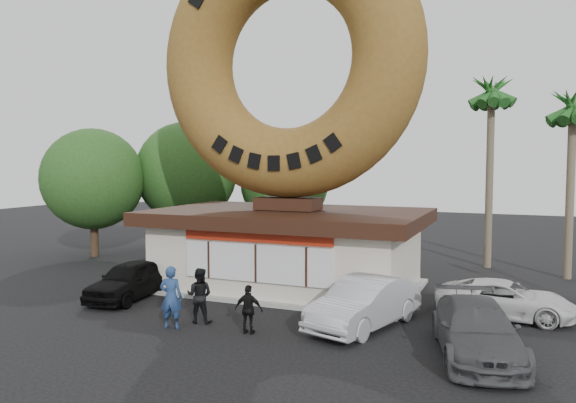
# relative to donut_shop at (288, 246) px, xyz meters

# --- Properties ---
(ground) EXTENTS (90.00, 90.00, 0.00)m
(ground) POSITION_rel_donut_shop_xyz_m (0.00, -5.98, -1.77)
(ground) COLOR black
(ground) RESTS_ON ground
(donut_shop) EXTENTS (11.20, 7.20, 3.80)m
(donut_shop) POSITION_rel_donut_shop_xyz_m (0.00, 0.00, 0.00)
(donut_shop) COLOR beige
(donut_shop) RESTS_ON ground
(giant_donut) EXTENTS (11.29, 2.88, 11.29)m
(giant_donut) POSITION_rel_donut_shop_xyz_m (0.00, 0.02, 7.68)
(giant_donut) COLOR brown
(giant_donut) RESTS_ON donut_shop
(tree_west) EXTENTS (6.00, 6.00, 7.65)m
(tree_west) POSITION_rel_donut_shop_xyz_m (-9.50, 7.02, 2.87)
(tree_west) COLOR #473321
(tree_west) RESTS_ON ground
(tree_mid) EXTENTS (5.20, 5.20, 6.63)m
(tree_mid) POSITION_rel_donut_shop_xyz_m (-4.00, 9.02, 2.25)
(tree_mid) COLOR #473321
(tree_mid) RESTS_ON ground
(tree_far) EXTENTS (5.60, 5.60, 7.14)m
(tree_far) POSITION_rel_donut_shop_xyz_m (-13.00, 3.02, 2.56)
(tree_far) COLOR #473321
(tree_far) RESTS_ON ground
(palm_near) EXTENTS (2.60, 2.60, 9.75)m
(palm_near) POSITION_rel_donut_shop_xyz_m (7.50, 8.02, 6.65)
(palm_near) COLOR #726651
(palm_near) RESTS_ON ground
(palm_far) EXTENTS (2.60, 2.60, 8.75)m
(palm_far) POSITION_rel_donut_shop_xyz_m (11.00, 6.52, 5.72)
(palm_far) COLOR #726651
(palm_far) RESTS_ON ground
(street_lamp) EXTENTS (2.11, 0.20, 8.00)m
(street_lamp) POSITION_rel_donut_shop_xyz_m (-1.86, 10.02, 2.72)
(street_lamp) COLOR #59595E
(street_lamp) RESTS_ON ground
(person_left) EXTENTS (0.83, 0.65, 2.01)m
(person_left) POSITION_rel_donut_shop_xyz_m (-1.19, -6.78, -0.76)
(person_left) COLOR navy
(person_left) RESTS_ON ground
(person_center) EXTENTS (1.00, 0.85, 1.82)m
(person_center) POSITION_rel_donut_shop_xyz_m (-0.70, -5.89, -0.86)
(person_center) COLOR black
(person_center) RESTS_ON ground
(person_right) EXTENTS (0.93, 0.47, 1.52)m
(person_right) POSITION_rel_donut_shop_xyz_m (1.35, -6.35, -1.01)
(person_right) COLOR black
(person_right) RESTS_ON ground
(car_black) EXTENTS (2.15, 4.42, 1.46)m
(car_black) POSITION_rel_donut_shop_xyz_m (-4.93, -4.15, -1.04)
(car_black) COLOR black
(car_black) RESTS_ON ground
(car_silver) EXTENTS (2.92, 5.05, 1.57)m
(car_silver) POSITION_rel_donut_shop_xyz_m (4.45, -4.29, -0.98)
(car_silver) COLOR #B8B8BE
(car_silver) RESTS_ON ground
(car_grey) EXTENTS (3.20, 5.39, 1.46)m
(car_grey) POSITION_rel_donut_shop_xyz_m (7.97, -5.74, -1.03)
(car_grey) COLOR #4E5053
(car_grey) RESTS_ON ground
(car_white) EXTENTS (4.61, 2.27, 1.26)m
(car_white) POSITION_rel_donut_shop_xyz_m (8.59, -1.37, -1.14)
(car_white) COLOR silver
(car_white) RESTS_ON ground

